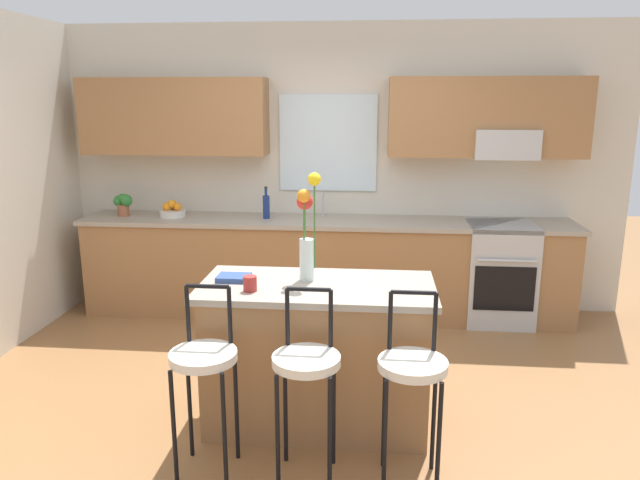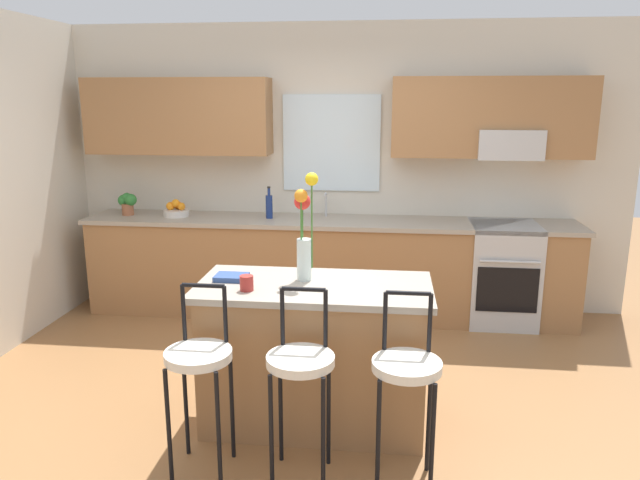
# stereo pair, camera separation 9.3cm
# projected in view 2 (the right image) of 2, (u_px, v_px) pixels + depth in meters

# --- Properties ---
(ground_plane) EXTENTS (14.00, 14.00, 0.00)m
(ground_plane) POSITION_uv_depth(u_px,v_px,m) (302.00, 400.00, 4.08)
(ground_plane) COLOR olive
(back_wall_assembly) EXTENTS (5.60, 0.50, 2.70)m
(back_wall_assembly) POSITION_uv_depth(u_px,v_px,m) (335.00, 153.00, 5.64)
(back_wall_assembly) COLOR beige
(back_wall_assembly) RESTS_ON ground
(counter_run) EXTENTS (4.56, 0.64, 0.92)m
(counter_run) POSITION_uv_depth(u_px,v_px,m) (328.00, 267.00, 5.61)
(counter_run) COLOR #996B42
(counter_run) RESTS_ON ground
(sink_faucet) EXTENTS (0.02, 0.13, 0.23)m
(sink_faucet) POSITION_uv_depth(u_px,v_px,m) (326.00, 202.00, 5.61)
(sink_faucet) COLOR #B7BABC
(sink_faucet) RESTS_ON counter_run
(oven_range) EXTENTS (0.60, 0.64, 0.92)m
(oven_range) POSITION_uv_depth(u_px,v_px,m) (502.00, 274.00, 5.41)
(oven_range) COLOR #B7BABC
(oven_range) RESTS_ON ground
(kitchen_island) EXTENTS (1.42, 0.70, 0.92)m
(kitchen_island) POSITION_uv_depth(u_px,v_px,m) (314.00, 354.00, 3.70)
(kitchen_island) COLOR #996B42
(kitchen_island) RESTS_ON ground
(bar_stool_near) EXTENTS (0.36, 0.36, 1.04)m
(bar_stool_near) POSITION_uv_depth(u_px,v_px,m) (199.00, 363.00, 3.18)
(bar_stool_near) COLOR black
(bar_stool_near) RESTS_ON ground
(bar_stool_middle) EXTENTS (0.36, 0.36, 1.04)m
(bar_stool_middle) POSITION_uv_depth(u_px,v_px,m) (301.00, 368.00, 3.12)
(bar_stool_middle) COLOR black
(bar_stool_middle) RESTS_ON ground
(bar_stool_far) EXTENTS (0.36, 0.36, 1.04)m
(bar_stool_far) POSITION_uv_depth(u_px,v_px,m) (406.00, 374.00, 3.05)
(bar_stool_far) COLOR black
(bar_stool_far) RESTS_ON ground
(flower_vase) EXTENTS (0.15, 0.15, 0.67)m
(flower_vase) POSITION_uv_depth(u_px,v_px,m) (304.00, 228.00, 3.61)
(flower_vase) COLOR silver
(flower_vase) RESTS_ON kitchen_island
(mug_ceramic) EXTENTS (0.08, 0.08, 0.09)m
(mug_ceramic) POSITION_uv_depth(u_px,v_px,m) (247.00, 283.00, 3.46)
(mug_ceramic) COLOR #A52D28
(mug_ceramic) RESTS_ON kitchen_island
(cookbook) EXTENTS (0.20, 0.15, 0.03)m
(cookbook) POSITION_uv_depth(u_px,v_px,m) (232.00, 277.00, 3.68)
(cookbook) COLOR navy
(cookbook) RESTS_ON kitchen_island
(fruit_bowl_oranges) EXTENTS (0.24, 0.24, 0.16)m
(fruit_bowl_oranges) POSITION_uv_depth(u_px,v_px,m) (176.00, 210.00, 5.66)
(fruit_bowl_oranges) COLOR silver
(fruit_bowl_oranges) RESTS_ON counter_run
(bottle_olive_oil) EXTENTS (0.06, 0.06, 0.30)m
(bottle_olive_oil) POSITION_uv_depth(u_px,v_px,m) (269.00, 206.00, 5.54)
(bottle_olive_oil) COLOR navy
(bottle_olive_oil) RESTS_ON counter_run
(potted_plant_small) EXTENTS (0.19, 0.13, 0.22)m
(potted_plant_small) POSITION_uv_depth(u_px,v_px,m) (127.00, 202.00, 5.69)
(potted_plant_small) COLOR #9E5B3D
(potted_plant_small) RESTS_ON counter_run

